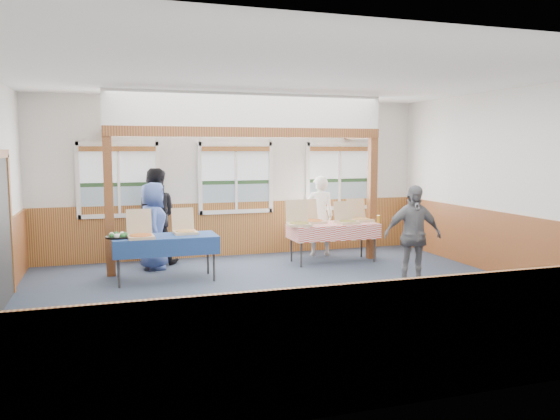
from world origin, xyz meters
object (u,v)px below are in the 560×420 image
object	(u,v)px
person_grey	(413,235)
table_right	(333,226)
woman_black	(154,216)
table_left	(165,239)
man_blue	(154,226)
woman_white	(319,216)

from	to	relation	value
person_grey	table_right	bearing A→B (deg)	112.03
woman_black	table_left	bearing A→B (deg)	104.32
table_left	man_blue	world-z (taller)	man_blue
woman_black	person_grey	bearing A→B (deg)	154.49
woman_white	person_grey	world-z (taller)	woman_white
table_left	person_grey	xyz separation A→B (m)	(3.75, -1.50, 0.11)
person_grey	man_blue	bearing A→B (deg)	155.84
table_left	table_right	size ratio (longest dim) A/B	1.02
table_left	woman_black	distance (m)	1.47
man_blue	woman_white	bearing A→B (deg)	-82.16
woman_black	man_blue	bearing A→B (deg)	95.31
man_blue	table_right	bearing A→B (deg)	-93.71
woman_black	person_grey	xyz separation A→B (m)	(3.80, -2.96, -0.11)
table_right	woman_black	bearing A→B (deg)	174.16
table_left	man_blue	size ratio (longest dim) A/B	1.14
table_left	woman_white	distance (m)	3.48
table_right	man_blue	bearing A→B (deg)	-178.06
table_left	woman_black	bearing A→B (deg)	79.38
table_right	person_grey	xyz separation A→B (m)	(0.49, -2.07, 0.11)
table_right	man_blue	world-z (taller)	man_blue
table_right	woman_white	size ratio (longest dim) A/B	1.09
table_left	table_right	bearing A→B (deg)	-2.68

